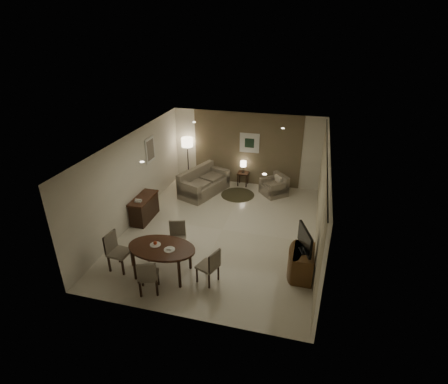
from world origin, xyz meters
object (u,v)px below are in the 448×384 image
(tv_cabinet, at_px, (303,263))
(floor_lamp, at_px, (188,159))
(dining_table, at_px, (163,260))
(armchair, at_px, (274,185))
(chair_left, at_px, (119,252))
(console_desk, at_px, (144,208))
(sofa, at_px, (204,182))
(side_table, at_px, (243,179))
(chair_far, at_px, (177,240))
(chair_near, at_px, (148,275))
(chair_right, at_px, (208,266))

(tv_cabinet, relative_size, floor_lamp, 0.54)
(dining_table, height_order, armchair, dining_table)
(chair_left, bearing_deg, console_desk, 17.87)
(tv_cabinet, distance_m, dining_table, 3.36)
(dining_table, xyz_separation_m, sofa, (-0.40, 4.52, 0.06))
(side_table, bearing_deg, tv_cabinet, -62.55)
(tv_cabinet, bearing_deg, chair_far, 179.39)
(armchair, bearing_deg, chair_near, -60.79)
(sofa, distance_m, side_table, 1.59)
(chair_near, distance_m, floor_lamp, 6.29)
(tv_cabinet, xyz_separation_m, chair_right, (-2.14, -0.78, 0.10))
(dining_table, relative_size, chair_right, 1.83)
(dining_table, height_order, side_table, dining_table)
(chair_far, xyz_separation_m, floor_lamp, (-1.39, 4.67, 0.39))
(tv_cabinet, xyz_separation_m, chair_left, (-4.37, -0.88, 0.14))
(chair_right, height_order, sofa, chair_right)
(dining_table, xyz_separation_m, chair_left, (-1.10, -0.09, 0.10))
(console_desk, height_order, floor_lamp, floor_lamp)
(chair_near, relative_size, chair_right, 1.01)
(chair_near, bearing_deg, chair_right, -171.83)
(chair_near, relative_size, chair_left, 0.93)
(tv_cabinet, distance_m, side_table, 5.35)
(side_table, bearing_deg, console_desk, -126.71)
(chair_near, distance_m, sofa, 5.19)
(chair_far, height_order, floor_lamp, floor_lamp)
(chair_far, xyz_separation_m, chair_right, (1.07, -0.82, -0.00))
(side_table, bearing_deg, chair_right, -86.66)
(chair_near, distance_m, chair_right, 1.35)
(tv_cabinet, height_order, chair_left, chair_left)
(chair_left, distance_m, sofa, 4.67)
(tv_cabinet, distance_m, chair_left, 4.46)
(chair_far, relative_size, floor_lamp, 0.54)
(chair_left, xyz_separation_m, chair_right, (2.22, 0.10, -0.04))
(sofa, xyz_separation_m, side_table, (1.20, 1.01, -0.19))
(tv_cabinet, height_order, side_table, tv_cabinet)
(tv_cabinet, xyz_separation_m, dining_table, (-3.27, -0.79, 0.03))
(sofa, height_order, side_table, sofa)
(chair_near, relative_size, sofa, 0.48)
(side_table, bearing_deg, floor_lamp, -178.87)
(sofa, bearing_deg, dining_table, -154.36)
(chair_right, xyz_separation_m, side_table, (-0.32, 5.53, -0.20))
(chair_far, xyz_separation_m, sofa, (-0.45, 3.70, -0.01))
(sofa, distance_m, armchair, 2.48)
(console_desk, bearing_deg, dining_table, -54.71)
(dining_table, bearing_deg, floor_lamp, 103.69)
(dining_table, relative_size, chair_far, 1.82)
(tv_cabinet, bearing_deg, chair_near, -156.61)
(chair_far, bearing_deg, dining_table, -111.21)
(chair_near, bearing_deg, side_table, -118.84)
(chair_near, xyz_separation_m, sofa, (-0.34, 5.17, -0.01))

